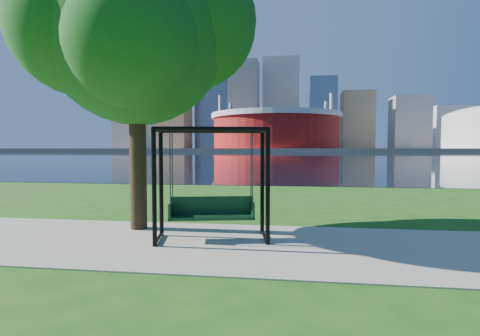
# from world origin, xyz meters

# --- Properties ---
(ground) EXTENTS (900.00, 900.00, 0.00)m
(ground) POSITION_xyz_m (0.00, 0.00, 0.00)
(ground) COLOR #1E5114
(ground) RESTS_ON ground
(path) EXTENTS (120.00, 4.00, 0.03)m
(path) POSITION_xyz_m (0.00, -0.50, 0.01)
(path) COLOR #9E937F
(path) RESTS_ON ground
(river) EXTENTS (900.00, 180.00, 0.02)m
(river) POSITION_xyz_m (0.00, 102.00, 0.01)
(river) COLOR black
(river) RESTS_ON ground
(far_bank) EXTENTS (900.00, 228.00, 2.00)m
(far_bank) POSITION_xyz_m (0.00, 306.00, 1.00)
(far_bank) COLOR #937F60
(far_bank) RESTS_ON ground
(stadium) EXTENTS (83.00, 83.00, 32.00)m
(stadium) POSITION_xyz_m (-10.00, 235.00, 14.23)
(stadium) COLOR maroon
(stadium) RESTS_ON far_bank
(skyline) EXTENTS (392.00, 66.00, 96.50)m
(skyline) POSITION_xyz_m (-4.27, 319.39, 35.89)
(skyline) COLOR gray
(skyline) RESTS_ON far_bank
(swing) EXTENTS (2.60, 1.52, 2.50)m
(swing) POSITION_xyz_m (-0.61, -0.18, 1.21)
(swing) COLOR black
(swing) RESTS_ON ground
(park_tree) EXTENTS (5.82, 5.25, 7.22)m
(park_tree) POSITION_xyz_m (-2.73, 0.74, 5.02)
(park_tree) COLOR black
(park_tree) RESTS_ON ground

